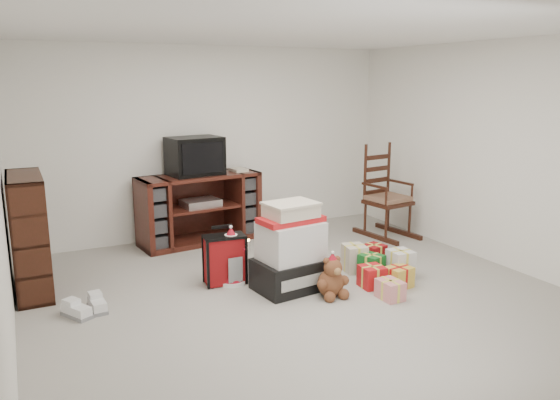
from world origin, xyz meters
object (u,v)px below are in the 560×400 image
Objects in this scene: tv_stand at (200,208)px; gift_pile at (291,252)px; red_suitcase at (225,259)px; gift_cluster at (380,269)px; teddy_bear at (331,279)px; rocking_chair at (385,203)px; mrs_claus_figurine at (232,262)px; bookshelf at (29,236)px; sneaker_pair at (87,308)px; santa_figurine at (290,242)px; crt_television at (195,156)px.

gift_pile is at bearing -88.13° from tv_stand.
gift_cluster is at bearing -17.10° from red_suitcase.
teddy_bear reaches higher than gift_cluster.
rocking_chair is 2.70m from red_suitcase.
gift_pile is 1.44× the size of mrs_claus_figurine.
teddy_bear is at bearing -147.01° from rocking_chair.
bookshelf reaches higher than sneaker_pair.
mrs_claus_figurine reaches higher than santa_figurine.
crt_television is at bearing 153.35° from rocking_chair.
bookshelf is at bearing 174.05° from santa_figurine.
red_suitcase is at bearing -105.64° from tv_stand.
teddy_bear is (-1.78, -1.54, -0.26)m from rocking_chair.
red_suitcase is 0.86× the size of crt_television.
bookshelf is 2.77m from santa_figurine.
crt_television is (1.99, 0.91, 0.56)m from bookshelf.
bookshelf is at bearing 173.52° from rocking_chair.
crt_television is at bearing 104.24° from teddy_bear.
crt_television reaches higher than mrs_claus_figurine.
tv_stand is 1.54× the size of gift_cluster.
gift_pile is 0.91m from santa_figurine.
mrs_claus_figurine is (-0.88, -0.40, 0.01)m from santa_figurine.
teddy_bear is 1.16m from santa_figurine.
gift_pile is 1.97m from sneaker_pair.
mrs_claus_figurine is 1.55m from gift_cluster.
teddy_bear is at bearing -97.11° from santa_figurine.
tv_stand reaches higher than gift_pile.
bookshelf is 3.54m from gift_cluster.
rocking_chair is 2.60m from crt_television.
tv_stand is at bearing 91.51° from gift_pile.
santa_figurine is (0.14, 1.15, 0.04)m from teddy_bear.
mrs_claus_figurine is at bearing 134.54° from teddy_bear.
tv_stand is 2.64× the size of mrs_claus_figurine.
teddy_bear is at bearing -38.12° from red_suitcase.
red_suitcase is 1.50× the size of sneaker_pair.
tv_stand is 2.64× the size of red_suitcase.
sneaker_pair is 2.57m from crt_television.
mrs_claus_figurine reaches higher than gift_cluster.
bookshelf is 1.13× the size of gift_cluster.
santa_figurine is (2.73, -0.28, -0.35)m from bookshelf.
red_suitcase is (-0.24, -1.55, -0.18)m from tv_stand.
bookshelf is at bearing -163.33° from crt_television.
red_suitcase is 1.53× the size of teddy_bear.
gift_pile is at bearing -39.98° from mrs_claus_figurine.
mrs_claus_figurine is 0.86× the size of crt_television.
tv_stand is at bearing 153.44° from rocking_chair.
sneaker_pair is at bearing -175.17° from mrs_claus_figurine.
rocking_chair is 1.23× the size of gift_cluster.
rocking_chair is at bearing 17.33° from mrs_claus_figurine.
teddy_bear is 0.66× the size of mrs_claus_figurine.
gift_cluster is at bearing -19.36° from gift_pile.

